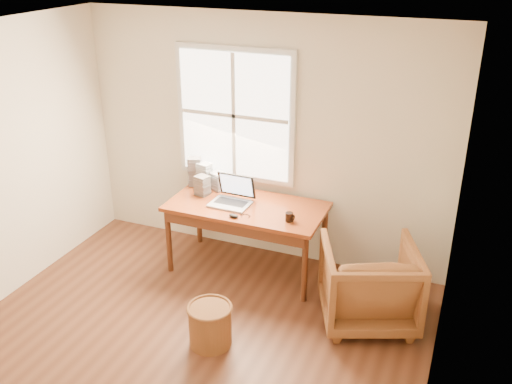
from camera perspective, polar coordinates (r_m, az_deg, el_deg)
room_shell at (r=4.26m, az=-9.88°, el=-3.09°), size 4.04×4.54×2.64m
desk at (r=5.81m, az=-0.94°, el=-1.48°), size 1.60×0.80×0.04m
armchair at (r=5.31m, az=11.21°, el=-8.96°), size 1.08×1.09×0.77m
wicker_stool at (r=5.05m, az=-4.61°, el=-13.18°), size 0.44×0.44×0.37m
laptop at (r=5.74m, az=-2.65°, el=-0.08°), size 0.38×0.40×0.28m
mouse at (r=5.54m, az=-2.26°, el=-2.39°), size 0.11×0.08×0.03m
coffee_mug at (r=5.47m, az=3.34°, el=-2.50°), size 0.08×0.08×0.09m
cd_stack_a at (r=6.18m, az=-5.18°, el=1.64°), size 0.16×0.15×0.28m
cd_stack_b at (r=6.02m, az=-5.40°, el=0.67°), size 0.16×0.15×0.21m
cd_stack_c at (r=6.24m, az=-6.11°, el=2.04°), size 0.17×0.16×0.32m
cd_stack_d at (r=6.14m, az=-3.80°, el=1.11°), size 0.19×0.19×0.19m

